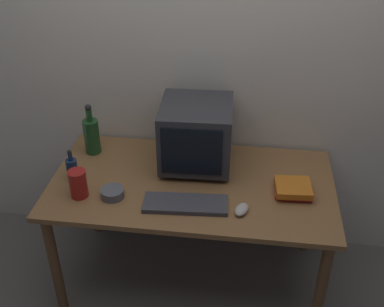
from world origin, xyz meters
TOP-DOWN VIEW (x-y plane):
  - ground_plane at (0.00, 0.00)m, footprint 6.00×6.00m
  - back_wall at (0.00, 0.46)m, footprint 4.00×0.08m
  - desk at (0.00, 0.00)m, footprint 1.51×0.80m
  - crt_monitor at (-0.00, 0.17)m, footprint 0.39×0.40m
  - keyboard at (-0.01, -0.20)m, footprint 0.43×0.18m
  - computer_mouse at (0.27, -0.22)m, footprint 0.09×0.11m
  - bottle_tall at (-0.61, 0.22)m, footprint 0.09×0.09m
  - bottle_short at (-0.64, -0.05)m, footprint 0.06×0.06m
  - book_stack at (0.53, -0.03)m, footprint 0.19×0.18m
  - cd_spindle at (-0.39, -0.18)m, footprint 0.12×0.12m
  - metal_canister at (-0.56, -0.19)m, footprint 0.09×0.09m

SIDE VIEW (x-z plane):
  - ground_plane at x=0.00m, z-range 0.00..0.00m
  - desk at x=0.00m, z-range 0.27..0.99m
  - keyboard at x=-0.01m, z-range 0.72..0.74m
  - computer_mouse at x=0.27m, z-range 0.72..0.75m
  - cd_spindle at x=-0.39m, z-range 0.72..0.76m
  - book_stack at x=0.53m, z-range 0.72..0.78m
  - bottle_short at x=-0.64m, z-range 0.70..0.88m
  - metal_canister at x=-0.56m, z-range 0.72..0.87m
  - bottle_tall at x=-0.61m, z-range 0.68..0.99m
  - crt_monitor at x=0.00m, z-range 0.73..1.10m
  - back_wall at x=0.00m, z-range 0.00..2.50m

